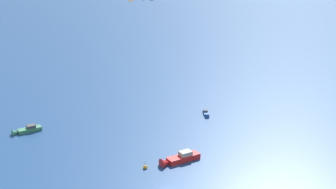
# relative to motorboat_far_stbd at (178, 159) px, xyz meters

# --- Properties ---
(motorboat_far_stbd) EXTENTS (11.36, 6.82, 3.22)m
(motorboat_far_stbd) POSITION_rel_motorboat_far_stbd_xyz_m (0.00, 0.00, 0.00)
(motorboat_far_stbd) COLOR #B21E1E
(motorboat_far_stbd) RESTS_ON ground_plane
(motorboat_trailing) EXTENTS (1.87, 5.54, 1.58)m
(motorboat_trailing) POSITION_rel_motorboat_far_stbd_xyz_m (-14.01, -29.91, -0.44)
(motorboat_trailing) COLOR #23478C
(motorboat_trailing) RESTS_ON ground_plane
(motorboat_outer_ring_e) EXTENTS (8.66, 5.06, 2.45)m
(motorboat_outer_ring_e) POSITION_rel_motorboat_far_stbd_xyz_m (40.14, -25.42, -0.21)
(motorboat_outer_ring_e) COLOR #33704C
(motorboat_outer_ring_e) RESTS_ON ground_plane
(marker_buoy) EXTENTS (1.10, 1.10, 2.10)m
(marker_buoy) POSITION_rel_motorboat_far_stbd_xyz_m (8.94, 2.22, -0.48)
(marker_buoy) COLOR orange
(marker_buoy) RESTS_ON ground_plane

